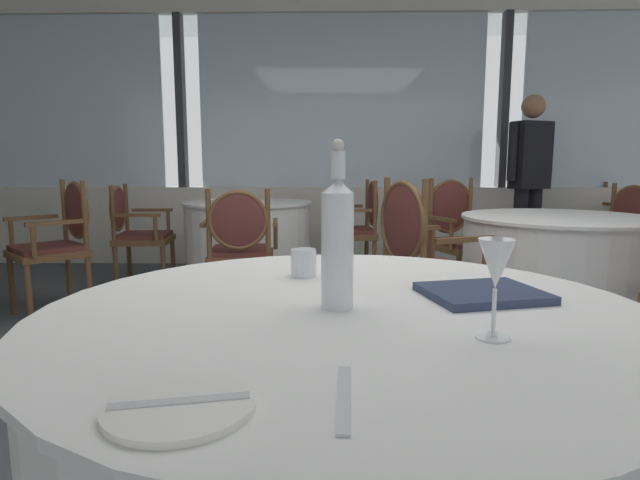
% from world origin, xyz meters
% --- Properties ---
extents(ground_plane, '(14.29, 14.29, 0.00)m').
position_xyz_m(ground_plane, '(0.00, 0.00, 0.00)').
color(ground_plane, '#4C5156').
extents(window_wall_far, '(10.99, 0.14, 2.92)m').
position_xyz_m(window_wall_far, '(0.00, 3.38, 1.16)').
color(window_wall_far, silver).
rests_on(window_wall_far, ground_plane).
extents(foreground_table, '(1.38, 1.38, 0.76)m').
position_xyz_m(foreground_table, '(-0.07, -1.10, 0.38)').
color(foreground_table, white).
rests_on(foreground_table, ground_plane).
extents(side_plate, '(0.20, 0.20, 0.01)m').
position_xyz_m(side_plate, '(-0.30, -1.60, 0.77)').
color(side_plate, white).
rests_on(side_plate, foreground_table).
extents(butter_knife, '(0.18, 0.06, 0.00)m').
position_xyz_m(butter_knife, '(-0.30, -1.60, 0.77)').
color(butter_knife, silver).
rests_on(butter_knife, foreground_table).
extents(dinner_fork, '(0.03, 0.20, 0.00)m').
position_xyz_m(dinner_fork, '(-0.09, -1.57, 0.76)').
color(dinner_fork, silver).
rests_on(dinner_fork, foreground_table).
extents(water_bottle, '(0.07, 0.07, 0.37)m').
position_xyz_m(water_bottle, '(-0.09, -1.11, 0.92)').
color(water_bottle, white).
rests_on(water_bottle, foreground_table).
extents(wine_glass, '(0.07, 0.07, 0.19)m').
position_xyz_m(wine_glass, '(0.20, -1.32, 0.90)').
color(wine_glass, white).
rests_on(wine_glass, foreground_table).
extents(water_tumbler, '(0.07, 0.07, 0.08)m').
position_xyz_m(water_tumbler, '(-0.18, -0.79, 0.80)').
color(water_tumbler, white).
rests_on(water_tumbler, foreground_table).
extents(menu_book, '(0.32, 0.28, 0.02)m').
position_xyz_m(menu_book, '(0.26, -1.02, 0.77)').
color(menu_book, '#2D3856').
rests_on(menu_book, foreground_table).
extents(dining_chair_0_0, '(0.66, 0.66, 0.98)m').
position_xyz_m(dining_chair_0_0, '(-2.10, 1.43, 0.57)').
color(dining_chair_0_0, brown).
rests_on(dining_chair_0_0, ground_plane).
extents(background_table_1, '(1.23, 1.23, 0.76)m').
position_xyz_m(background_table_1, '(1.36, 1.04, 0.38)').
color(background_table_1, white).
rests_on(background_table_1, ground_plane).
extents(dining_chair_1_0, '(0.61, 0.64, 1.01)m').
position_xyz_m(dining_chair_1_0, '(0.40, 0.63, 0.59)').
color(dining_chair_1_0, brown).
rests_on(dining_chair_1_0, ground_plane).
extents(dining_chair_1_3, '(0.64, 0.60, 0.98)m').
position_xyz_m(dining_chair_1_3, '(0.95, 2.00, 0.56)').
color(dining_chair_1_3, brown).
rests_on(dining_chair_1_3, ground_plane).
extents(dining_chair_2_0, '(0.63, 0.59, 0.91)m').
position_xyz_m(dining_chair_2_0, '(3.10, 3.32, 0.54)').
color(dining_chair_2_0, brown).
rests_on(dining_chair_2_0, ground_plane).
extents(background_table_3, '(1.16, 1.16, 0.76)m').
position_xyz_m(background_table_3, '(-0.85, 2.32, 0.38)').
color(background_table_3, white).
rests_on(background_table_3, ground_plane).
extents(dining_chair_3_0, '(0.57, 0.51, 0.93)m').
position_xyz_m(dining_chair_3_0, '(-0.75, 1.32, 0.54)').
color(dining_chair_3_0, brown).
rests_on(dining_chair_3_0, ground_plane).
extents(dining_chair_3_1, '(0.51, 0.57, 0.95)m').
position_xyz_m(dining_chair_3_1, '(0.15, 2.43, 0.56)').
color(dining_chair_3_1, brown).
rests_on(dining_chair_3_1, ground_plane).
extents(dining_chair_3_2, '(0.57, 0.51, 0.93)m').
position_xyz_m(dining_chair_3_2, '(-0.96, 3.32, 0.55)').
color(dining_chair_3_2, brown).
rests_on(dining_chair_3_2, ground_plane).
extents(dining_chair_3_3, '(0.51, 0.57, 0.92)m').
position_xyz_m(dining_chair_3_3, '(-1.85, 2.22, 0.54)').
color(dining_chair_3_3, brown).
rests_on(dining_chair_3_3, ground_plane).
extents(diner_person_0, '(0.50, 0.32, 1.76)m').
position_xyz_m(diner_person_0, '(1.83, 2.81, 1.01)').
color(diner_person_0, black).
rests_on(diner_person_0, ground_plane).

